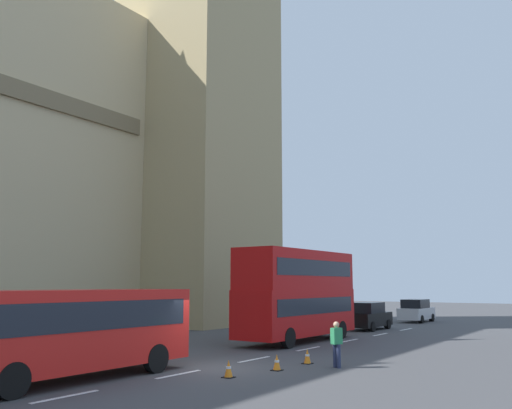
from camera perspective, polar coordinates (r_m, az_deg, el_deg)
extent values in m
plane|color=#424244|center=(21.27, -4.80, -16.61)|extent=(160.00, 160.00, 0.00)
cube|color=silver|center=(16.91, -19.20, -18.35)|extent=(2.20, 0.16, 0.01)
cube|color=silver|center=(19.98, -8.06, -17.09)|extent=(2.20, 0.16, 0.01)
cube|color=silver|center=(23.56, -0.19, -15.81)|extent=(2.20, 0.16, 0.01)
cube|color=silver|center=(27.44, 5.46, -14.71)|extent=(2.20, 0.16, 0.01)
cube|color=silver|center=(31.51, 9.64, -13.79)|extent=(2.20, 0.16, 0.01)
cube|color=silver|center=(35.72, 12.83, -13.04)|extent=(2.20, 0.16, 0.01)
cube|color=silver|center=(40.01, 15.33, -12.43)|extent=(2.20, 0.16, 0.01)
cube|color=tan|center=(51.15, -5.85, 20.37)|extent=(10.25, 10.25, 55.17)
cube|color=red|center=(19.21, -18.80, -12.15)|extent=(8.81, 2.50, 2.50)
cube|color=#1E232D|center=(19.18, -18.74, -10.81)|extent=(8.11, 2.54, 0.90)
cylinder|color=black|center=(20.34, -10.37, -15.47)|extent=(1.00, 0.30, 1.00)
cylinder|color=black|center=(16.92, -24.06, -16.39)|extent=(1.00, 0.30, 1.00)
cube|color=#B20F0F|center=(30.45, 4.38, -11.07)|extent=(9.10, 2.50, 2.40)
cube|color=#1E232D|center=(30.44, 4.37, -10.41)|extent=(8.19, 2.54, 0.84)
cube|color=#B20F0F|center=(30.42, 4.33, -6.83)|extent=(8.92, 2.50, 2.10)
cube|color=#1E232D|center=(30.43, 4.33, -6.65)|extent=(8.19, 2.54, 0.84)
cylinder|color=black|center=(32.56, 8.80, -12.76)|extent=(1.00, 0.30, 1.00)
cylinder|color=black|center=(27.46, 3.36, -13.69)|extent=(1.00, 0.30, 1.00)
cube|color=black|center=(39.26, 11.62, -11.61)|extent=(4.40, 1.80, 0.90)
cube|color=black|center=(39.04, 11.47, -10.46)|extent=(2.46, 1.66, 0.70)
cylinder|color=black|center=(40.28, 13.52, -12.01)|extent=(0.64, 0.30, 0.64)
cylinder|color=black|center=(37.68, 11.94, -12.33)|extent=(0.64, 0.30, 0.64)
cube|color=#B7B7BC|center=(48.08, 16.35, -10.81)|extent=(4.40, 1.80, 0.90)
cube|color=black|center=(47.86, 16.24, -9.87)|extent=(2.46, 1.66, 0.70)
cylinder|color=black|center=(49.20, 17.81, -11.13)|extent=(0.64, 0.30, 0.64)
cylinder|color=black|center=(46.52, 16.78, -11.36)|extent=(0.64, 0.30, 0.64)
cube|color=black|center=(19.15, -2.88, -17.51)|extent=(0.36, 0.36, 0.03)
cone|color=orange|center=(19.11, -2.87, -16.65)|extent=(0.28, 0.28, 0.55)
cylinder|color=white|center=(19.11, -2.87, -16.57)|extent=(0.17, 0.17, 0.08)
cube|color=black|center=(20.65, 2.19, -16.84)|extent=(0.36, 0.36, 0.03)
cone|color=orange|center=(20.61, 2.18, -16.04)|extent=(0.28, 0.28, 0.55)
cylinder|color=white|center=(20.61, 2.18, -15.97)|extent=(0.17, 0.17, 0.08)
cube|color=black|center=(22.40, 5.37, -16.14)|extent=(0.36, 0.36, 0.03)
cone|color=orange|center=(22.37, 5.36, -15.40)|extent=(0.28, 0.28, 0.55)
cylinder|color=white|center=(22.36, 5.36, -15.33)|extent=(0.17, 0.17, 0.08)
cylinder|color=#262D4C|center=(21.54, 8.23, -15.29)|extent=(0.16, 0.16, 0.86)
cylinder|color=#262D4C|center=(21.39, 8.59, -15.34)|extent=(0.16, 0.16, 0.86)
cube|color=#267F4C|center=(21.39, 8.37, -13.38)|extent=(0.46, 0.38, 0.60)
sphere|color=tan|center=(21.35, 8.34, -12.25)|extent=(0.22, 0.22, 0.22)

